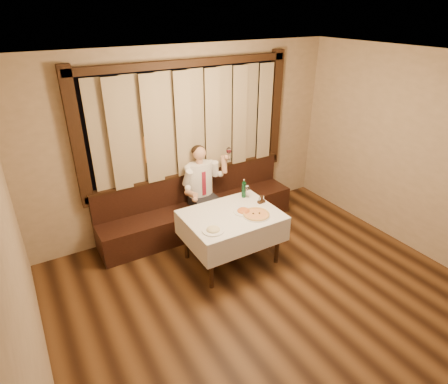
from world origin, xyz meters
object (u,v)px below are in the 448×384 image
dining_table (231,221)px  pasta_red (244,210)px  pizza (256,214)px  cruet_caddy (261,200)px  banquette (198,210)px  seated_man (203,183)px  pasta_cream (213,228)px  green_bottle (244,190)px

dining_table → pasta_red: bearing=-13.6°
pizza → cruet_caddy: bearing=44.0°
pasta_red → cruet_caddy: (0.36, 0.10, 0.00)m
banquette → seated_man: 0.52m
banquette → pizza: 1.34m
banquette → dining_table: bearing=-90.0°
pasta_red → pasta_cream: 0.62m
pizza → pasta_cream: size_ratio=1.33×
dining_table → pasta_red: size_ratio=4.55×
banquette → cruet_caddy: bearing=-61.3°
dining_table → seated_man: seated_man is taller
pizza → cruet_caddy: size_ratio=3.27×
banquette → pasta_cream: bearing=-108.2°
dining_table → seated_man: bearing=86.8°
banquette → pasta_cream: 1.42m
cruet_caddy → pasta_cream: bearing=-165.3°
banquette → dining_table: (0.00, -1.02, 0.34)m
green_bottle → dining_table: bearing=-141.2°
pasta_red → pasta_cream: bearing=-160.8°
green_bottle → banquette: bearing=120.7°
pizza → cruet_caddy: cruet_caddy is taller
pizza → seated_man: (-0.21, 1.14, 0.04)m
banquette → pizza: banquette is taller
pizza → green_bottle: green_bottle is taller
dining_table → pasta_red: (0.17, -0.04, 0.14)m
pasta_cream → seated_man: bearing=68.2°
cruet_caddy → seated_man: seated_man is taller
pasta_cream → green_bottle: 1.01m
pasta_cream → seated_man: seated_man is taller
green_bottle → seated_man: size_ratio=0.21×
dining_table → green_bottle: 0.57m
dining_table → pizza: (0.26, -0.20, 0.12)m
banquette → seated_man: seated_man is taller
cruet_caddy → seated_man: bearing=115.6°
pasta_cream → cruet_caddy: cruet_caddy is taller
banquette → dining_table: size_ratio=2.52×
green_bottle → cruet_caddy: (0.12, -0.27, -0.08)m
dining_table → pizza: size_ratio=3.38×
banquette → seated_man: (0.05, -0.09, 0.50)m
banquette → green_bottle: 0.99m
pasta_cream → green_bottle: size_ratio=0.98×
pasta_red → cruet_caddy: bearing=14.9°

